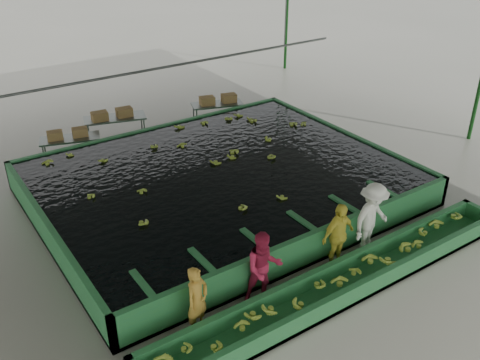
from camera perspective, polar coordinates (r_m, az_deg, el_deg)
ground at (r=14.62m, az=1.11°, el=-4.22°), size 80.00×80.00×0.00m
shed_roof at (r=12.66m, az=1.32°, el=15.24°), size 20.00×22.00×0.04m
shed_posts at (r=13.44m, az=1.20°, el=4.80°), size 20.00×22.00×5.00m
flotation_tank at (r=15.46m, az=-2.09°, el=-0.34°), size 10.00×8.00×0.90m
tank_water at (r=15.28m, az=-2.11°, el=0.97°), size 9.70×7.70×0.00m
sorting_trough at (r=12.27m, az=11.03°, el=-10.64°), size 10.00×1.00×0.50m
cableway_rail at (r=17.35m, az=-8.57°, el=11.72°), size 0.08×0.08×14.00m
rail_hanger_right at (r=19.72m, az=4.87°, el=16.91°), size 0.04×0.04×2.00m
worker_a at (r=10.85m, az=-4.58°, el=-12.64°), size 0.65×0.53×1.52m
worker_b at (r=11.48m, az=2.54°, el=-9.32°), size 1.00×0.90×1.70m
worker_c at (r=12.66m, az=10.42°, el=-5.88°), size 1.01×0.47×1.68m
worker_d at (r=13.31m, az=13.89°, el=-3.98°), size 1.30×0.87×1.86m
packing_table_left at (r=18.40m, az=-17.51°, el=3.10°), size 2.03×1.30×0.86m
packing_table_mid at (r=19.46m, az=-13.06°, el=5.24°), size 2.25×1.41×0.96m
packing_table_right at (r=20.50m, az=-2.43°, el=7.03°), size 2.05×1.34×0.87m
box_stack_left at (r=18.26m, az=-17.86°, el=4.33°), size 1.32×0.63×0.27m
box_stack_mid at (r=19.20m, az=-13.44°, el=6.43°), size 1.44×0.56×0.30m
box_stack_right at (r=20.37m, az=-2.34°, el=8.19°), size 1.46×0.72×0.30m
floating_bananas at (r=15.89m, az=-3.66°, el=2.06°), size 8.39×5.72×0.11m
trough_bananas at (r=12.18m, az=11.09°, el=-10.09°), size 8.80×0.59×0.12m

